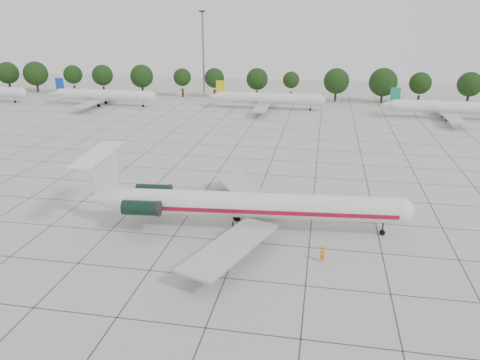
{
  "coord_description": "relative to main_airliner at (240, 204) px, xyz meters",
  "views": [
    {
      "loc": [
        8.76,
        -55.8,
        25.22
      ],
      "look_at": [
        -2.0,
        3.21,
        3.5
      ],
      "focal_mm": 35.0,
      "sensor_mm": 36.0,
      "label": 1
    }
  ],
  "objects": [
    {
      "name": "floodlight_mast",
      "position": [
        -29.4,
        96.71,
        10.99
      ],
      "size": [
        1.6,
        1.6,
        25.45
      ],
      "color": "slate",
      "rests_on": "ground"
    },
    {
      "name": "apron_joints",
      "position": [
        0.6,
        19.71,
        -3.28
      ],
      "size": [
        170.0,
        170.0,
        0.02
      ],
      "primitive_type": "cube",
      "color": "#383838",
      "rests_on": "ground"
    },
    {
      "name": "ground",
      "position": [
        0.6,
        4.71,
        -3.29
      ],
      "size": [
        260.0,
        260.0,
        0.0
      ],
      "primitive_type": "plane",
      "color": "beige",
      "rests_on": "ground"
    },
    {
      "name": "main_airliner",
      "position": [
        0.0,
        0.0,
        0.0
      ],
      "size": [
        39.7,
        31.11,
        9.31
      ],
      "rotation": [
        0.0,
        0.0,
        0.08
      ],
      "color": "silver",
      "rests_on": "ground"
    },
    {
      "name": "bg_airliner_d",
      "position": [
        39.73,
        70.44,
        -0.38
      ],
      "size": [
        28.24,
        27.2,
        7.4
      ],
      "color": "silver",
      "rests_on": "ground"
    },
    {
      "name": "bg_airliner_c",
      "position": [
        -5.81,
        74.71,
        -0.38
      ],
      "size": [
        28.24,
        27.2,
        7.4
      ],
      "color": "silver",
      "rests_on": "ground"
    },
    {
      "name": "ground_crew",
      "position": [
        10.07,
        -6.19,
        -2.36
      ],
      "size": [
        0.81,
        0.76,
        1.86
      ],
      "primitive_type": "imported",
      "rotation": [
        0.0,
        0.0,
        3.76
      ],
      "color": "orange",
      "rests_on": "ground"
    },
    {
      "name": "bg_airliner_b",
      "position": [
        -51.94,
        71.63,
        -0.38
      ],
      "size": [
        28.24,
        27.2,
        7.4
      ],
      "color": "silver",
      "rests_on": "ground"
    },
    {
      "name": "tree_line",
      "position": [
        -11.09,
        89.71,
        2.69
      ],
      "size": [
        249.86,
        8.44,
        10.22
      ],
      "color": "#332114",
      "rests_on": "ground"
    }
  ]
}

